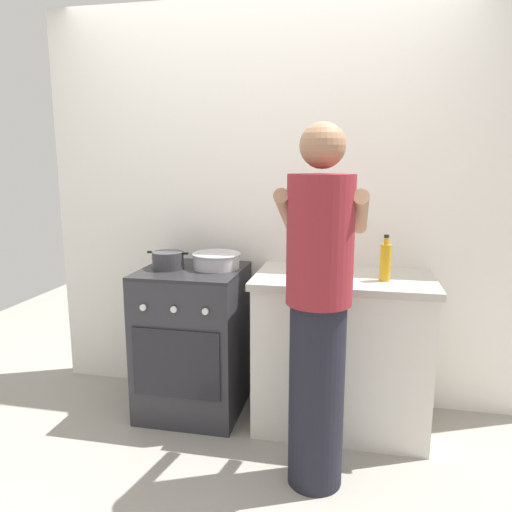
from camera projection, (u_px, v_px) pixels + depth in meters
The scene contains 10 objects.
ground at pixel (244, 425), 2.88m from camera, with size 6.00×6.00×0.00m, color gray.
back_wall at pixel (291, 207), 3.08m from camera, with size 3.20×0.10×2.50m.
countertop at pixel (341, 351), 2.83m from camera, with size 1.00×0.60×0.90m.
stove_range at pixel (194, 340), 3.01m from camera, with size 0.60×0.62×0.90m.
pot at pixel (168, 260), 2.91m from camera, with size 0.26×0.19×0.10m.
mixing_bowl at pixel (216, 260), 2.93m from camera, with size 0.29×0.29×0.09m.
utensil_crock at pixel (307, 251), 2.93m from camera, with size 0.10×0.10×0.33m.
spice_bottle at pixel (337, 270), 2.69m from camera, with size 0.04×0.04×0.09m.
oil_bottle at pixel (385, 262), 2.61m from camera, with size 0.06×0.06×0.25m.
person at pixel (318, 311), 2.22m from camera, with size 0.41×0.50×1.70m.
Camera 1 is at (0.61, -2.57, 1.53)m, focal length 34.17 mm.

